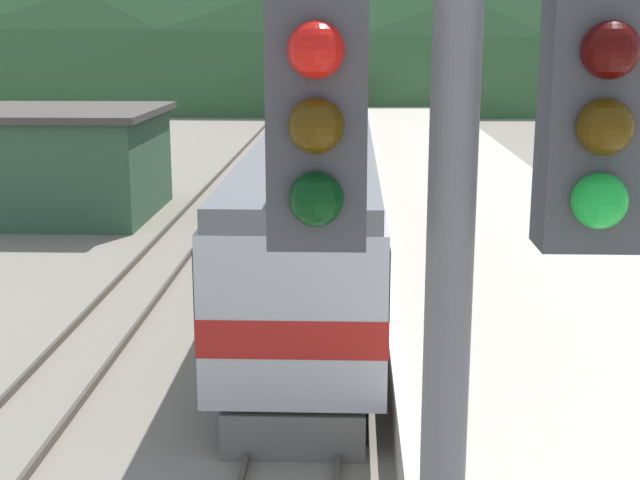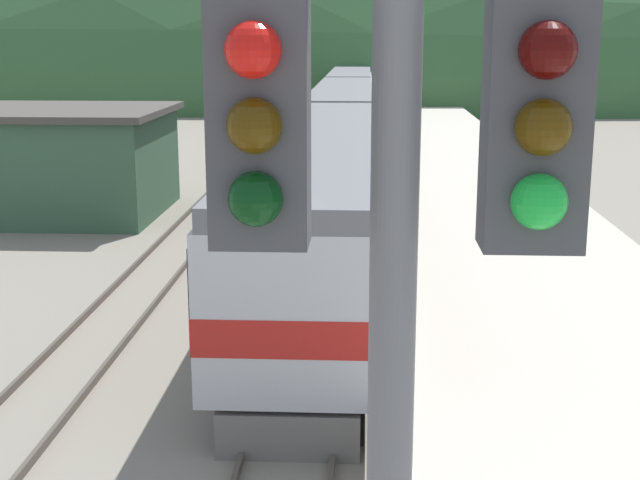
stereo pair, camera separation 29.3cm
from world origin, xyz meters
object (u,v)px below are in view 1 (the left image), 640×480
(express_train_lead_car, at_px, (318,204))
(signal_mast_main, at_px, (446,391))
(carriage_third, at_px, (340,97))
(carriage_fourth, at_px, (343,82))
(carriage_second, at_px, (334,124))

(express_train_lead_car, bearing_deg, signal_mast_main, -86.13)
(carriage_third, height_order, carriage_fourth, same)
(express_train_lead_car, distance_m, carriage_third, 41.09)
(carriage_fourth, bearing_deg, express_train_lead_car, -90.00)
(carriage_second, relative_size, signal_mast_main, 2.47)
(express_train_lead_car, height_order, carriage_third, express_train_lead_car)
(carriage_fourth, distance_m, signal_mast_main, 80.54)
(carriage_second, relative_size, carriage_third, 1.00)
(carriage_second, bearing_deg, carriage_fourth, 90.00)
(express_train_lead_car, distance_m, carriage_second, 21.08)
(carriage_second, distance_m, signal_mast_main, 40.59)
(carriage_third, relative_size, signal_mast_main, 2.47)
(carriage_third, distance_m, signal_mast_main, 60.55)
(carriage_fourth, relative_size, signal_mast_main, 2.47)
(carriage_third, xyz_separation_m, signal_mast_main, (1.31, -60.47, 2.87))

